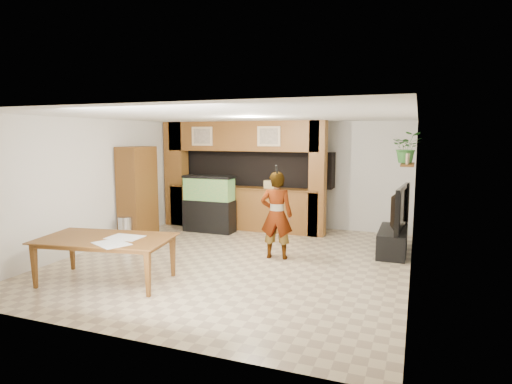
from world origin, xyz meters
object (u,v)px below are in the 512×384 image
at_px(television, 394,208).
at_px(person, 276,215).
at_px(pantry_cabinet, 138,193).
at_px(dining_table, 105,261).
at_px(aquarium, 209,204).

bearing_deg(television, person, 124.83).
bearing_deg(person, pantry_cabinet, -16.11).
height_order(pantry_cabinet, dining_table, pantry_cabinet).
relative_size(aquarium, television, 0.90).
distance_m(aquarium, television, 4.21).
bearing_deg(dining_table, pantry_cabinet, 106.47).
xyz_separation_m(aquarium, dining_table, (0.13, -3.78, -0.30)).
bearing_deg(person, dining_table, 38.18).
relative_size(television, dining_table, 0.74).
height_order(aquarium, television, aquarium).
height_order(pantry_cabinet, person, pantry_cabinet).
height_order(aquarium, person, person).
bearing_deg(aquarium, television, -5.40).
height_order(aquarium, dining_table, aquarium).
bearing_deg(television, aquarium, 89.55).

